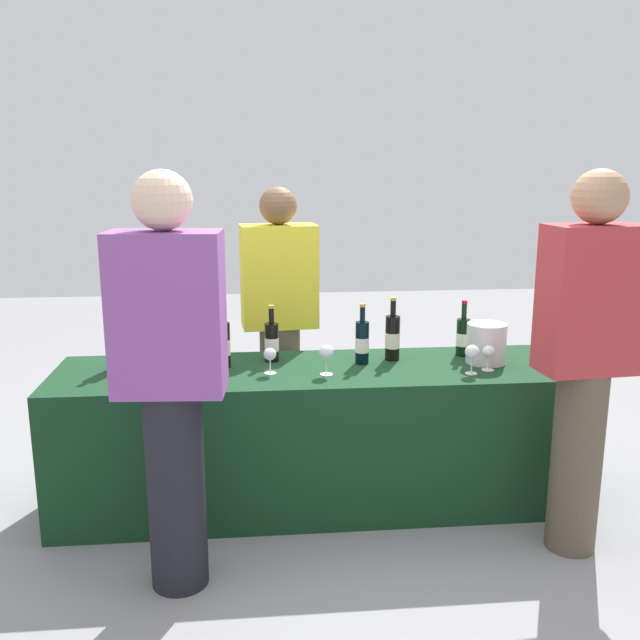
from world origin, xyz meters
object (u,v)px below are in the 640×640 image
Objects in this scene: wine_bottle_0 at (115,347)px; guest_1 at (586,352)px; wine_bottle_6 at (463,336)px; wine_glass_2 at (270,355)px; wine_glass_0 at (184,356)px; menu_board at (176,376)px; wine_bottle_4 at (362,342)px; wine_glass_3 at (326,353)px; server_pouring at (280,316)px; wine_glass_1 at (216,361)px; ice_bucket at (486,343)px; wine_bottle_2 at (224,344)px; wine_bottle_5 at (392,337)px; wine_glass_5 at (489,353)px; wine_glass_4 at (472,353)px; guest_0 at (171,373)px; wine_bottle_3 at (272,341)px; wine_bottle_1 at (174,346)px.

wine_bottle_0 is 2.24m from guest_1.
wine_bottle_6 is 2.30× the size of wine_glass_2.
menu_board is at bearing 98.88° from wine_glass_0.
wine_bottle_4 is at bearing 9.01° from wine_glass_0.
server_pouring is (-0.20, 0.78, 0.02)m from wine_glass_3.
ice_bucket is at bearing 6.77° from wine_glass_1.
wine_bottle_0 reaches higher than wine_glass_2.
wine_bottle_6 is at bearing -31.98° from menu_board.
wine_bottle_2 is 1.11× the size of wine_bottle_6.
menu_board is (-1.25, 0.95, -0.47)m from wine_bottle_5.
wine_glass_1 is 0.62× the size of ice_bucket.
wine_glass_5 is 0.08× the size of server_pouring.
wine_bottle_6 is 0.29m from wine_glass_5.
wine_glass_5 is at bearing 117.47° from guest_1.
wine_glass_1 is at bearing -97.54° from wine_bottle_2.
menu_board is (-0.34, 1.21, -0.44)m from wine_glass_1.
wine_glass_0 is (-0.19, -0.14, -0.02)m from wine_bottle_2.
guest_1 is at bearing -65.62° from wine_bottle_6.
wine_bottle_4 reaches higher than wine_glass_1.
server_pouring reaches higher than wine_glass_4.
guest_1 reaches higher than wine_glass_4.
wine_glass_1 is at bearing -164.03° from wine_bottle_4.
ice_bucket is at bearing 3.55° from wine_glass_0.
wine_bottle_5 is (0.88, 0.06, 0.00)m from wine_bottle_2.
ice_bucket is at bearing -4.16° from wine_bottle_4.
wine_bottle_0 is 0.18× the size of guest_0.
wine_bottle_0 is at bearing -174.22° from wine_bottle_3.
wine_glass_5 is (1.35, 0.03, -0.00)m from wine_glass_1.
server_pouring is at bearing -34.15° from menu_board.
wine_bottle_4 is 0.65m from ice_bucket.
wine_bottle_3 is 2.33× the size of wine_glass_5.
wine_glass_3 is (0.53, 0.03, 0.02)m from wine_glass_1.
guest_0 is at bearing -86.98° from menu_board.
server_pouring is at bearing 84.08° from wine_glass_2.
guest_1 is 2.62m from menu_board.
wine_bottle_3 is at bearing -59.23° from menu_board.
wine_glass_5 is at bearing -7.78° from wine_bottle_2.
wine_glass_3 is at bearing -3.25° from wine_glass_0.
wine_glass_4 is 1.24m from server_pouring.
wine_glass_4 is at bearing 132.43° from server_pouring.
wine_glass_0 is at bearing 176.22° from wine_glass_4.
wine_glass_4 is at bearing -41.11° from menu_board.
wine_bottle_3 is 0.39× the size of menu_board.
wine_bottle_6 reaches higher than wine_glass_2.
wine_glass_0 reaches higher than wine_glass_5.
wine_glass_4 is (1.47, -0.25, -0.01)m from wine_bottle_1.
wine_bottle_5 is at bearing 3.75° from wine_bottle_2.
wine_bottle_3 is at bearing 28.23° from wine_glass_0.
wine_bottle_0 is 2.37× the size of wine_glass_2.
wine_bottle_4 is 0.18m from wine_bottle_5.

